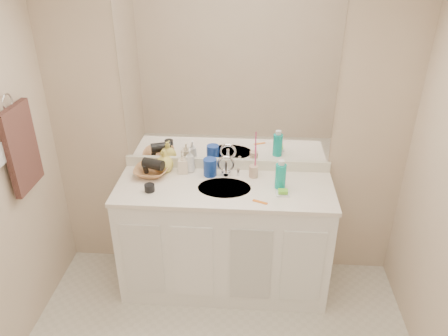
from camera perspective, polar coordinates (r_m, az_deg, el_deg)
wall_back at (r=3.14m, az=0.42°, el=5.22°), size 2.60×0.02×2.40m
vanity_cabinet at (r=3.29m, az=0.06°, el=-9.22°), size 1.50×0.55×0.85m
countertop at (r=3.04m, az=0.07°, el=-2.63°), size 1.52×0.57×0.03m
backsplash at (r=3.24m, az=0.38°, el=0.56°), size 1.52×0.03×0.08m
sink_basin at (r=3.02m, az=0.04°, el=-2.77°), size 0.37×0.37×0.02m
faucet at (r=3.15m, az=0.27°, el=-0.04°), size 0.02×0.02×0.11m
mirror at (r=3.01m, az=0.43°, el=11.50°), size 1.48×0.01×1.20m
blue_mug at (r=3.14m, az=-1.84°, el=0.10°), size 0.12×0.12×0.13m
tan_cup at (r=3.14m, az=3.88°, el=-0.43°), size 0.08×0.08×0.09m
toothbrush at (r=3.09m, az=4.13°, el=1.29°), size 0.01×0.04×0.20m
mouthwash_bottle at (r=3.00m, az=7.39°, el=-1.07°), size 0.08×0.08×0.18m
soap_dish at (r=2.96m, az=7.69°, el=-3.37°), size 0.09×0.08×0.01m
green_soap at (r=2.95m, az=7.71°, el=-3.05°), size 0.06×0.05×0.02m
orange_comb at (r=2.87m, az=4.73°, el=-4.44°), size 0.10×0.06×0.00m
dark_jar at (r=3.01m, az=-9.70°, el=-2.58°), size 0.09×0.09×0.05m
soap_bottle_white at (r=3.19m, az=-4.47°, el=0.96°), size 0.07×0.07×0.18m
soap_bottle_cream at (r=3.19m, az=-5.38°, el=0.66°), size 0.08×0.08×0.16m
soap_bottle_yellow at (r=3.22m, az=-7.79°, el=0.95°), size 0.16×0.16×0.17m
wicker_basket at (r=3.20m, az=-9.49°, el=-0.43°), size 0.25×0.25×0.06m
hair_dryer at (r=3.17m, az=-9.23°, el=0.51°), size 0.17×0.12×0.08m
towel_ring at (r=2.90m, az=-26.45°, el=7.69°), size 0.01×0.11×0.11m
hand_towel at (r=3.00m, az=-24.91°, el=2.36°), size 0.04×0.32×0.55m
switch_plate at (r=2.83m, az=-27.26°, el=1.49°), size 0.01×0.08×0.13m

